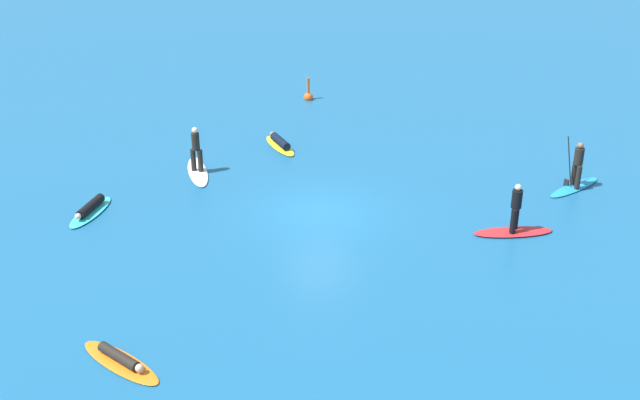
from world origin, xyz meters
TOP-DOWN VIEW (x-y plane):
  - ground_plane at (0.00, 0.00)m, footprint 120.00×120.00m
  - surfer_on_blue_board at (9.52, -2.55)m, footprint 2.83×1.15m
  - surfer_on_orange_board at (-8.65, -5.43)m, footprint 1.88×2.96m
  - surfer_on_teal_board at (-7.36, 3.64)m, footprint 2.30×2.41m
  - surfer_on_white_board at (-2.77, 5.22)m, footprint 1.36×3.00m
  - surfer_on_yellow_board at (1.21, 6.17)m, footprint 0.71×2.46m
  - surfer_on_red_board at (5.19, -4.35)m, footprint 2.84×1.69m
  - marker_buoy at (4.88, 10.93)m, footprint 0.46×0.46m

SIDE VIEW (x-z plane):
  - ground_plane at x=0.00m, z-range 0.00..0.00m
  - surfer_on_orange_board at x=-8.65m, z-range -0.06..0.30m
  - surfer_on_teal_board at x=-7.36m, z-range -0.06..0.36m
  - surfer_on_yellow_board at x=1.21m, z-range -0.06..0.38m
  - marker_buoy at x=4.88m, z-range -0.42..0.79m
  - surfer_on_red_board at x=5.19m, z-range -0.48..1.38m
  - surfer_on_white_board at x=-2.77m, z-range -0.51..1.42m
  - surfer_on_blue_board at x=9.52m, z-range -0.45..1.57m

